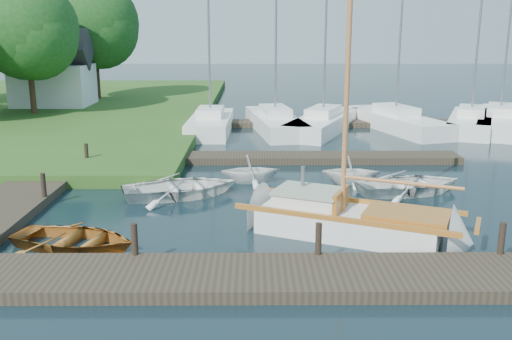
{
  "coord_description": "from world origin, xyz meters",
  "views": [
    {
      "loc": [
        -0.11,
        -18.11,
        5.68
      ],
      "look_at": [
        0.0,
        0.0,
        1.2
      ],
      "focal_mm": 40.0,
      "sensor_mm": 36.0,
      "label": 1
    }
  ],
  "objects_px": {
    "marina_boat_5": "(500,120)",
    "tree_7": "(94,22)",
    "sailboat": "(354,224)",
    "tender_a": "(180,185)",
    "tender_d": "(351,169)",
    "mooring_post_1": "(135,239)",
    "mooring_post_2": "(318,239)",
    "marina_boat_3": "(395,120)",
    "marina_boat_1": "(275,121)",
    "tree_3": "(27,27)",
    "dinghy": "(74,235)",
    "mooring_post_4": "(43,185)",
    "tender_b": "(251,168)",
    "tender_c": "(410,182)",
    "house_c": "(53,75)",
    "mooring_post_5": "(86,153)",
    "mooring_post_3": "(502,238)",
    "marina_boat_4": "(471,121)",
    "marina_boat_2": "(323,121)",
    "marina_boat_0": "(211,122)"
  },
  "relations": [
    {
      "from": "tree_3",
      "to": "marina_boat_1",
      "type": "bearing_deg",
      "value": -14.02
    },
    {
      "from": "tender_b",
      "to": "tender_a",
      "type": "bearing_deg",
      "value": 119.84
    },
    {
      "from": "marina_boat_1",
      "to": "house_c",
      "type": "relative_size",
      "value": 1.95
    },
    {
      "from": "mooring_post_3",
      "to": "marina_boat_2",
      "type": "relative_size",
      "value": 0.07
    },
    {
      "from": "marina_boat_4",
      "to": "tree_7",
      "type": "bearing_deg",
      "value": 86.81
    },
    {
      "from": "tender_c",
      "to": "mooring_post_2",
      "type": "bearing_deg",
      "value": 134.72
    },
    {
      "from": "tender_a",
      "to": "marina_boat_2",
      "type": "bearing_deg",
      "value": -44.86
    },
    {
      "from": "tender_a",
      "to": "tender_b",
      "type": "distance_m",
      "value": 3.04
    },
    {
      "from": "tender_d",
      "to": "marina_boat_1",
      "type": "distance_m",
      "value": 11.82
    },
    {
      "from": "mooring_post_3",
      "to": "tender_b",
      "type": "height_order",
      "value": "tender_b"
    },
    {
      "from": "mooring_post_2",
      "to": "marina_boat_3",
      "type": "relative_size",
      "value": 0.07
    },
    {
      "from": "dinghy",
      "to": "marina_boat_2",
      "type": "xyz_separation_m",
      "value": [
        8.8,
        17.84,
        0.22
      ]
    },
    {
      "from": "mooring_post_1",
      "to": "marina_boat_4",
      "type": "distance_m",
      "value": 24.59
    },
    {
      "from": "tree_3",
      "to": "house_c",
      "type": "bearing_deg",
      "value": 90.03
    },
    {
      "from": "tender_c",
      "to": "marina_boat_3",
      "type": "distance_m",
      "value": 13.46
    },
    {
      "from": "sailboat",
      "to": "marina_boat_1",
      "type": "height_order",
      "value": "marina_boat_1"
    },
    {
      "from": "dinghy",
      "to": "tender_a",
      "type": "height_order",
      "value": "tender_a"
    },
    {
      "from": "sailboat",
      "to": "tender_a",
      "type": "relative_size",
      "value": 2.46
    },
    {
      "from": "mooring_post_5",
      "to": "tender_c",
      "type": "height_order",
      "value": "mooring_post_5"
    },
    {
      "from": "house_c",
      "to": "sailboat",
      "type": "bearing_deg",
      "value": -56.02
    },
    {
      "from": "mooring_post_2",
      "to": "tender_c",
      "type": "distance_m",
      "value": 7.61
    },
    {
      "from": "tender_c",
      "to": "tender_d",
      "type": "bearing_deg",
      "value": 43.73
    },
    {
      "from": "marina_boat_3",
      "to": "marina_boat_0",
      "type": "bearing_deg",
      "value": 77.27
    },
    {
      "from": "mooring_post_4",
      "to": "tender_a",
      "type": "xyz_separation_m",
      "value": [
        4.36,
        1.07,
        -0.29
      ]
    },
    {
      "from": "mooring_post_5",
      "to": "dinghy",
      "type": "xyz_separation_m",
      "value": [
        2.12,
        -8.78,
        -0.35
      ]
    },
    {
      "from": "dinghy",
      "to": "mooring_post_4",
      "type": "bearing_deg",
      "value": 43.97
    },
    {
      "from": "marina_boat_2",
      "to": "marina_boat_4",
      "type": "bearing_deg",
      "value": -66.51
    },
    {
      "from": "tender_b",
      "to": "tender_c",
      "type": "distance_m",
      "value": 5.87
    },
    {
      "from": "mooring_post_5",
      "to": "marina_boat_1",
      "type": "relative_size",
      "value": 0.08
    },
    {
      "from": "tender_c",
      "to": "marina_boat_5",
      "type": "height_order",
      "value": "marina_boat_5"
    },
    {
      "from": "tender_c",
      "to": "marina_boat_2",
      "type": "distance_m",
      "value": 12.7
    },
    {
      "from": "tender_c",
      "to": "marina_boat_2",
      "type": "xyz_separation_m",
      "value": [
        -1.59,
        12.59,
        0.18
      ]
    },
    {
      "from": "tender_a",
      "to": "marina_boat_0",
      "type": "height_order",
      "value": "marina_boat_0"
    },
    {
      "from": "dinghy",
      "to": "tender_a",
      "type": "xyz_separation_m",
      "value": [
        2.25,
        4.85,
        0.06
      ]
    },
    {
      "from": "marina_boat_0",
      "to": "marina_boat_2",
      "type": "relative_size",
      "value": 0.81
    },
    {
      "from": "marina_boat_2",
      "to": "tree_7",
      "type": "relative_size",
      "value": 1.3
    },
    {
      "from": "mooring_post_5",
      "to": "marina_boat_1",
      "type": "distance_m",
      "value": 12.36
    },
    {
      "from": "tender_d",
      "to": "mooring_post_1",
      "type": "bearing_deg",
      "value": 143.15
    },
    {
      "from": "marina_boat_1",
      "to": "tree_3",
      "type": "xyz_separation_m",
      "value": [
        -15.19,
        3.79,
        5.25
      ]
    },
    {
      "from": "mooring_post_2",
      "to": "sailboat",
      "type": "distance_m",
      "value": 2.5
    },
    {
      "from": "mooring_post_2",
      "to": "marina_boat_5",
      "type": "height_order",
      "value": "marina_boat_5"
    },
    {
      "from": "marina_boat_5",
      "to": "tree_7",
      "type": "height_order",
      "value": "marina_boat_5"
    },
    {
      "from": "mooring_post_3",
      "to": "mooring_post_5",
      "type": "distance_m",
      "value": 16.4
    },
    {
      "from": "tender_d",
      "to": "tree_3",
      "type": "relative_size",
      "value": 0.25
    },
    {
      "from": "tree_3",
      "to": "tree_7",
      "type": "distance_m",
      "value": 8.26
    },
    {
      "from": "mooring_post_4",
      "to": "house_c",
      "type": "height_order",
      "value": "house_c"
    },
    {
      "from": "mooring_post_1",
      "to": "marina_boat_0",
      "type": "relative_size",
      "value": 0.08
    },
    {
      "from": "tree_7",
      "to": "mooring_post_5",
      "type": "bearing_deg",
      "value": -76.64
    },
    {
      "from": "tender_d",
      "to": "marina_boat_1",
      "type": "bearing_deg",
      "value": 15.66
    },
    {
      "from": "mooring_post_1",
      "to": "tender_a",
      "type": "relative_size",
      "value": 0.2
    }
  ]
}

